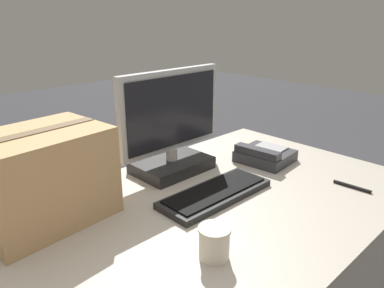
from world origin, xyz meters
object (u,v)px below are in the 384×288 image
desk_phone (264,155)px  pen_marker (352,186)px  cardboard_box (42,177)px  monitor (171,132)px  keyboard (215,193)px  paper_cup_right (214,243)px

desk_phone → pen_marker: 0.37m
desk_phone → cardboard_box: cardboard_box is taller
monitor → keyboard: 0.31m
desk_phone → pen_marker: desk_phone is taller
monitor → pen_marker: size_ratio=3.47×
cardboard_box → pen_marker: size_ratio=2.93×
paper_cup_right → keyboard: bearing=41.9°
keyboard → cardboard_box: size_ratio=1.06×
paper_cup_right → cardboard_box: bearing=114.8°
desk_phone → keyboard: bearing=-174.9°
monitor → pen_marker: (0.36, -0.56, -0.15)m
pen_marker → monitor: bearing=-150.6°
monitor → pen_marker: 0.68m
paper_cup_right → pen_marker: size_ratio=0.65×
cardboard_box → desk_phone: bearing=-12.3°
paper_cup_right → pen_marker: (0.64, -0.07, -0.04)m
keyboard → cardboard_box: 0.55m
keyboard → pen_marker: 0.49m
monitor → desk_phone: monitor is taller
monitor → keyboard: (-0.04, -0.27, -0.15)m
pen_marker → cardboard_box: bearing=-125.5°
paper_cup_right → cardboard_box: 0.54m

